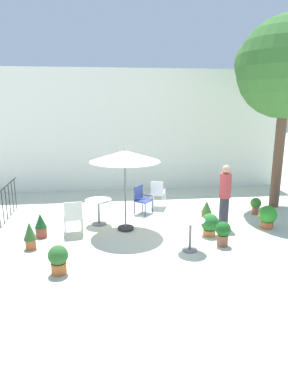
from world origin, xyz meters
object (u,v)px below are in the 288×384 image
Objects in this scene: patio_umbrella_0 at (125,157)px; potted_plant_2 at (206,209)px; cafe_table_1 at (190,229)px; patio_chair_2 at (141,198)px; shade_tree at (288,68)px; potted_plant_6 at (41,225)px; potted_plant_8 at (223,232)px; potted_plant_4 at (30,234)px; potted_plant_1 at (210,224)px; potted_plant_0 at (58,259)px; patio_chair_1 at (158,192)px; patio_chair_0 at (73,215)px; potted_plant_5 at (256,205)px; standing_person at (225,195)px; cafe_table_0 at (99,207)px; potted_plant_7 at (268,216)px.

patio_umbrella_0 is 3.16m from potted_plant_2.
patio_chair_2 reaches higher than cafe_table_1.
shade_tree is 8.72m from potted_plant_6.
potted_plant_8 is (2.28, -1.40, -1.67)m from patio_umbrella_0.
potted_plant_4 is at bearing -160.00° from potted_plant_2.
potted_plant_4 reaches higher than potted_plant_1.
potted_plant_1 is (2.16, -0.71, -1.70)m from patio_umbrella_0.
potted_plant_0 is 0.99× the size of potted_plant_8.
patio_chair_2 is 1.29× the size of potted_plant_4.
patio_chair_1 is 1.06× the size of patio_chair_2.
potted_plant_5 is (5.55, 1.04, -0.21)m from patio_chair_0.
standing_person is at bearing 10.11° from potted_plant_4.
potted_plant_8 is at bearing -110.13° from standing_person.
potted_plant_1 is at bearing 49.16° from cafe_table_1.
cafe_table_1 is 1.15× the size of potted_plant_4.
potted_plant_4 is at bearing 121.31° from potted_plant_0.
potted_plant_5 is 0.83× the size of potted_plant_6.
shade_tree is at bearing 17.55° from patio_umbrella_0.
cafe_table_1 is 2.02m from standing_person.
potted_plant_5 is (-1.05, -0.78, -4.15)m from shade_tree.
cafe_table_0 is at bearing -176.09° from potted_plant_2.
potted_plant_2 is at bearing 16.47° from patio_umbrella_0.
potted_plant_2 is at bearing 13.32° from patio_chair_0.
patio_chair_1 is 1.44× the size of potted_plant_6.
cafe_table_0 is at bearing 144.59° from patio_umbrella_0.
patio_umbrella_0 is 2.18m from patio_chair_2.
potted_plant_4 is (-2.96, -2.47, -0.13)m from patio_chair_2.
cafe_table_1 is (1.41, -1.58, -1.49)m from patio_umbrella_0.
potted_plant_1 is 1.13× the size of potted_plant_5.
potted_plant_2 is 0.86× the size of potted_plant_8.
potted_plant_0 is at bearing -159.77° from potted_plant_7.
shade_tree is 4.74m from potted_plant_7.
potted_plant_1 is 1.03m from standing_person.
patio_umbrella_0 is 2.43× the size of patio_chair_1.
cafe_table_1 is at bearing 14.96° from potted_plant_0.
potted_plant_4 is 1.27× the size of potted_plant_5.
cafe_table_0 is 0.81× the size of patio_chair_1.
patio_umbrella_0 is 2.58× the size of patio_chair_2.
potted_plant_4 is (-7.56, -2.68, -4.09)m from shade_tree.
potted_plant_7 is (-0.21, -1.21, 0.04)m from potted_plant_5.
patio_umbrella_0 reaches higher than potted_plant_0.
shade_tree is 2.66× the size of patio_umbrella_0.
cafe_table_1 is at bearing -154.06° from potted_plant_7.
potted_plant_6 reaches higher than potted_plant_5.
potted_plant_2 is at bearing 76.00° from potted_plant_1.
patio_chair_0 is 3.60m from potted_plant_1.
potted_plant_8 is (3.01, -1.93, -0.16)m from cafe_table_0.
potted_plant_4 is 5.21m from standing_person.
potted_plant_5 is at bearing 41.72° from cafe_table_1.
shade_tree is at bearing 14.48° from potted_plant_6.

